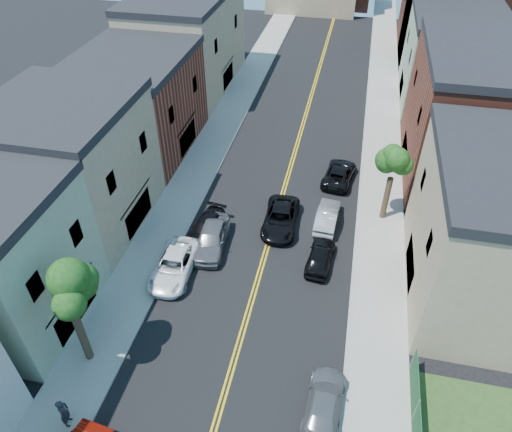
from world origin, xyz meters
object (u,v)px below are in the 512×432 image
Objects in this scene: white_pickup at (174,265)px; black_car_right at (320,256)px; silver_car_right at (327,216)px; grey_car_right at (324,403)px; dark_car_right_far at (339,173)px; black_car_left at (206,228)px; grey_car_left at (212,238)px; pedestrian_left at (64,413)px; black_suv_lane at (281,218)px.

white_pickup reaches higher than black_car_right.
grey_car_right is at bearing 98.21° from silver_car_right.
grey_car_right is at bearing 100.45° from dark_car_right_far.
grey_car_left is at bearing -48.66° from black_car_left.
dark_car_right_far reaches higher than grey_car_right.
silver_car_right is 2.25× the size of pedestrian_left.
grey_car_left is at bearing -45.51° from grey_car_right.
white_pickup is 13.00m from grey_car_right.
dark_car_right_far reaches higher than black_car_left.
grey_car_left reaches higher than black_suv_lane.
black_car_left is at bearing -46.13° from grey_car_right.
pedestrian_left is at bearing 72.70° from dark_car_right_far.
grey_car_right is at bearing -73.06° from black_suv_lane.
grey_car_right is at bearing 102.38° from black_car_right.
grey_car_left is 12.98m from dark_car_right_far.
black_car_right is at bearing 95.40° from dark_car_right_far.
black_car_left is 9.01m from silver_car_right.
grey_car_left reaches higher than silver_car_right.
pedestrian_left is at bearing 62.09° from silver_car_right.
grey_car_right is 12.72m from pedestrian_left.
black_suv_lane is at bearing -39.24° from pedestrian_left.
grey_car_left is 2.62× the size of pedestrian_left.
pedestrian_left reaches higher than dark_car_right_far.
white_pickup is 1.05× the size of grey_car_left.
grey_car_left is 1.25× the size of black_car_right.
black_suv_lane is (-4.65, 13.70, 0.07)m from grey_car_right.
grey_car_right is at bearing -42.80° from black_car_left.
white_pickup is at bearing 41.00° from silver_car_right.
dark_car_right_far is (8.05, 10.18, -0.18)m from grey_car_left.
black_car_left is at bearing -3.34° from black_car_right.
grey_car_left is at bearing 59.60° from dark_car_right_far.
black_car_right is 0.77× the size of black_suv_lane.
white_pickup is 9.75m from black_car_right.
dark_car_right_far is (8.87, 8.97, 0.02)m from black_car_left.
pedestrian_left reaches higher than grey_car_left.
black_car_right is 2.09× the size of pedestrian_left.
black_car_right reaches higher than grey_car_right.
silver_car_right reaches higher than dark_car_right_far.
grey_car_right is at bearing -36.40° from white_pickup.
black_car_right is 0.93× the size of silver_car_right.
black_car_right is (9.30, 2.94, -0.05)m from white_pickup.
white_pickup reaches higher than black_suv_lane.
black_suv_lane is 18.75m from pedestrian_left.
grey_car_left reaches higher than black_car_right.
white_pickup is 8.67m from black_suv_lane.
black_suv_lane reaches higher than black_car_left.
pedestrian_left is (-7.58, -17.15, 0.38)m from black_suv_lane.
black_suv_lane reaches higher than silver_car_right.
pedestrian_left is (-3.28, -13.85, 0.25)m from grey_car_left.
silver_car_right is at bearing 25.29° from grey_car_left.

